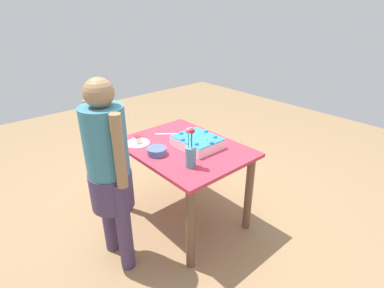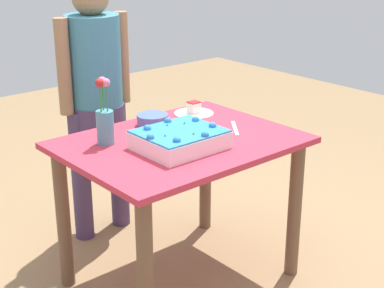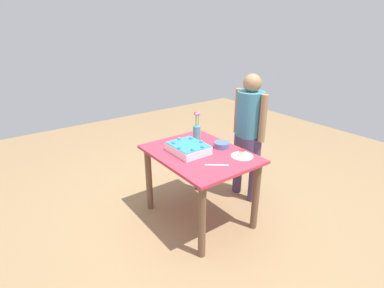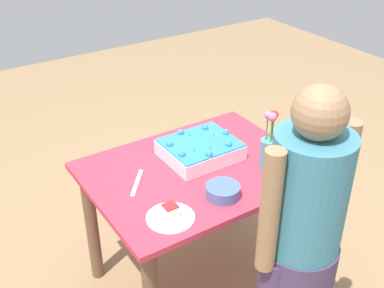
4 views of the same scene
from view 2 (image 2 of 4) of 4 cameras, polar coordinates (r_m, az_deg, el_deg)
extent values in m
plane|color=#93744F|center=(3.18, -1.04, -12.83)|extent=(8.00, 8.00, 0.00)
cube|color=#C53045|center=(2.84, -1.14, 0.13)|extent=(1.10, 0.84, 0.03)
cylinder|color=brown|center=(3.52, 1.31, -2.60)|extent=(0.07, 0.07, 0.75)
cylinder|color=brown|center=(3.02, -12.37, -7.13)|extent=(0.07, 0.07, 0.75)
cylinder|color=brown|center=(3.09, 9.92, -6.32)|extent=(0.07, 0.07, 0.75)
cylinder|color=brown|center=(2.51, -4.53, -12.77)|extent=(0.07, 0.07, 0.75)
cube|color=white|center=(2.71, -1.21, 0.37)|extent=(0.38, 0.32, 0.08)
cube|color=#2E7FC2|center=(2.70, -1.21, 1.25)|extent=(0.37, 0.31, 0.01)
sphere|color=#2E7FC2|center=(2.60, -4.06, 0.65)|extent=(0.04, 0.04, 0.04)
sphere|color=#2E7FC2|center=(2.56, -1.48, 0.34)|extent=(0.04, 0.04, 0.04)
sphere|color=#2E7FC2|center=(2.62, 1.28, 0.88)|extent=(0.04, 0.04, 0.04)
sphere|color=#2E7FC2|center=(2.75, 2.00, 1.78)|extent=(0.04, 0.04, 0.04)
sphere|color=#2E7FC2|center=(2.83, 0.36, 2.36)|extent=(0.04, 0.04, 0.04)
sphere|color=#2E7FC2|center=(2.82, -2.37, 2.25)|extent=(0.04, 0.04, 0.04)
sphere|color=#2E7FC2|center=(2.72, -4.36, 1.51)|extent=(0.04, 0.04, 0.04)
cone|color=#2D8438|center=(2.64, 0.16, 0.96)|extent=(0.02, 0.02, 0.02)
cone|color=#2D8438|center=(2.79, -0.71, 2.00)|extent=(0.02, 0.02, 0.02)
cone|color=#2D8438|center=(2.62, -2.64, 0.80)|extent=(0.02, 0.02, 0.02)
cone|color=#2D8438|center=(2.76, -2.41, 1.81)|extent=(0.02, 0.02, 0.02)
cylinder|color=white|center=(3.23, 0.18, 2.98)|extent=(0.22, 0.22, 0.01)
cube|color=white|center=(3.22, 0.18, 3.54)|extent=(0.06, 0.06, 0.06)
cube|color=red|center=(3.21, 0.18, 4.09)|extent=(0.06, 0.06, 0.01)
cube|color=silver|center=(3.00, 4.18, 1.55)|extent=(0.15, 0.19, 0.00)
cylinder|color=teal|center=(2.79, -8.41, 1.60)|extent=(0.08, 0.08, 0.16)
cylinder|color=#2D8438|center=(2.74, -8.87, 4.49)|extent=(0.01, 0.01, 0.14)
sphere|color=red|center=(2.72, -8.95, 5.89)|extent=(0.04, 0.04, 0.04)
cylinder|color=#2D8438|center=(2.74, -8.26, 4.53)|extent=(0.01, 0.01, 0.14)
sphere|color=pink|center=(2.72, -8.33, 5.92)|extent=(0.04, 0.04, 0.04)
cylinder|color=#2D8438|center=(2.76, -8.64, 4.64)|extent=(0.01, 0.01, 0.14)
sphere|color=pink|center=(2.74, -8.71, 6.02)|extent=(0.04, 0.04, 0.04)
cylinder|color=#4A659E|center=(3.04, -3.85, 2.34)|extent=(0.16, 0.16, 0.06)
cylinder|color=#473559|center=(3.45, -10.70, -3.11)|extent=(0.11, 0.11, 0.78)
cylinder|color=#473559|center=(3.58, -7.12, -2.06)|extent=(0.11, 0.11, 0.78)
cylinder|color=#473559|center=(3.42, -9.12, 1.60)|extent=(0.32, 0.31, 0.28)
cylinder|color=teal|center=(3.32, -9.48, 7.83)|extent=(0.30, 0.30, 0.52)
cylinder|color=#97714D|center=(3.23, -12.34, 7.29)|extent=(0.08, 0.08, 0.52)
cylinder|color=#97714D|center=(3.42, -6.78, 8.32)|extent=(0.08, 0.08, 0.52)
camera|label=1|loc=(3.57, -44.98, 17.37)|focal=28.00mm
camera|label=3|loc=(3.89, 46.83, 18.06)|focal=28.00mm
camera|label=4|loc=(4.74, -4.06, 24.88)|focal=45.00mm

